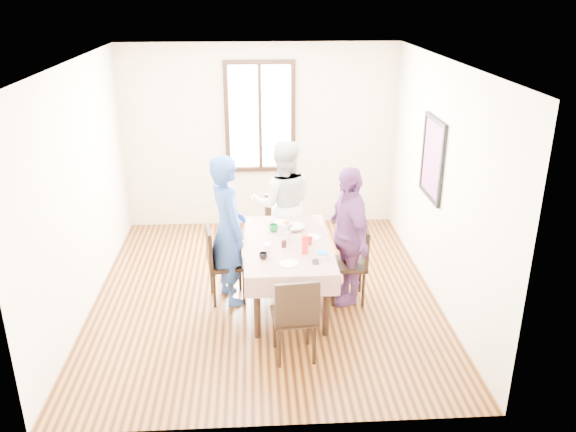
% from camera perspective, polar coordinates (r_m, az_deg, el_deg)
% --- Properties ---
extents(ground, '(4.50, 4.50, 0.00)m').
position_cam_1_polar(ground, '(7.03, -2.23, -7.56)').
color(ground, black).
rests_on(ground, ground).
extents(back_wall, '(4.00, 0.00, 4.00)m').
position_cam_1_polar(back_wall, '(8.64, -2.72, 7.72)').
color(back_wall, beige).
rests_on(back_wall, ground).
extents(right_wall, '(0.00, 4.50, 4.50)m').
position_cam_1_polar(right_wall, '(6.81, 14.71, 3.15)').
color(right_wall, beige).
rests_on(right_wall, ground).
extents(window_frame, '(1.02, 0.06, 1.62)m').
position_cam_1_polar(window_frame, '(8.55, -2.75, 9.64)').
color(window_frame, black).
rests_on(window_frame, back_wall).
extents(window_pane, '(0.90, 0.02, 1.50)m').
position_cam_1_polar(window_pane, '(8.56, -2.76, 9.66)').
color(window_pane, white).
rests_on(window_pane, back_wall).
extents(art_poster, '(0.04, 0.76, 0.96)m').
position_cam_1_polar(art_poster, '(7.01, 13.99, 5.48)').
color(art_poster, red).
rests_on(art_poster, right_wall).
extents(dining_table, '(0.83, 1.51, 0.75)m').
position_cam_1_polar(dining_table, '(6.66, -0.03, -5.65)').
color(dining_table, black).
rests_on(dining_table, ground).
extents(tablecloth, '(0.95, 1.63, 0.01)m').
position_cam_1_polar(tablecloth, '(6.49, -0.03, -2.66)').
color(tablecloth, '#500B0B').
rests_on(tablecloth, dining_table).
extents(chair_left, '(0.48, 0.48, 0.91)m').
position_cam_1_polar(chair_left, '(6.75, -6.02, -4.62)').
color(chair_left, black).
rests_on(chair_left, ground).
extents(chair_right, '(0.45, 0.45, 0.91)m').
position_cam_1_polar(chair_right, '(6.74, 5.88, -4.66)').
color(chair_right, black).
rests_on(chair_right, ground).
extents(chair_far, '(0.46, 0.46, 0.91)m').
position_cam_1_polar(chair_far, '(7.56, -0.50, -1.50)').
color(chair_far, black).
rests_on(chair_far, ground).
extents(chair_near, '(0.46, 0.46, 0.91)m').
position_cam_1_polar(chair_near, '(5.72, 0.60, -9.71)').
color(chair_near, black).
rests_on(chair_near, ground).
extents(person_left, '(0.62, 0.74, 1.74)m').
position_cam_1_polar(person_left, '(6.57, -6.00, -1.37)').
color(person_left, '#25448E').
rests_on(person_left, ground).
extents(person_far, '(0.81, 0.64, 1.67)m').
position_cam_1_polar(person_far, '(7.40, -0.50, 1.15)').
color(person_far, beige).
rests_on(person_far, ground).
extents(person_right, '(0.59, 1.01, 1.61)m').
position_cam_1_polar(person_right, '(6.58, 5.83, -1.92)').
color(person_right, '#693875').
rests_on(person_right, ground).
extents(mug_black, '(0.11, 0.11, 0.07)m').
position_cam_1_polar(mug_black, '(6.10, -2.44, -3.92)').
color(mug_black, black).
rests_on(mug_black, tablecloth).
extents(mug_flag, '(0.12, 0.12, 0.08)m').
position_cam_1_polar(mug_flag, '(6.43, 2.06, -2.45)').
color(mug_flag, red).
rests_on(mug_flag, tablecloth).
extents(mug_green, '(0.15, 0.15, 0.09)m').
position_cam_1_polar(mug_green, '(6.76, -1.42, -1.17)').
color(mug_green, '#0C7226').
rests_on(mug_green, tablecloth).
extents(serving_bowl, '(0.25, 0.25, 0.06)m').
position_cam_1_polar(serving_bowl, '(6.81, 0.59, -1.14)').
color(serving_bowl, white).
rests_on(serving_bowl, tablecloth).
extents(juice_carton, '(0.07, 0.07, 0.21)m').
position_cam_1_polar(juice_carton, '(6.20, 1.66, -2.78)').
color(juice_carton, red).
rests_on(juice_carton, tablecloth).
extents(butter_tub, '(0.12, 0.12, 0.06)m').
position_cam_1_polar(butter_tub, '(6.13, 3.35, -3.88)').
color(butter_tub, white).
rests_on(butter_tub, tablecloth).
extents(jam_jar, '(0.05, 0.05, 0.08)m').
position_cam_1_polar(jam_jar, '(6.36, -0.40, -2.74)').
color(jam_jar, black).
rests_on(jam_jar, tablecloth).
extents(drinking_glass, '(0.07, 0.07, 0.10)m').
position_cam_1_polar(drinking_glass, '(6.24, -2.05, -3.16)').
color(drinking_glass, silver).
rests_on(drinking_glass, tablecloth).
extents(smartphone, '(0.06, 0.13, 0.01)m').
position_cam_1_polar(smartphone, '(6.05, 2.70, -4.50)').
color(smartphone, black).
rests_on(smartphone, tablecloth).
extents(flower_vase, '(0.06, 0.06, 0.13)m').
position_cam_1_polar(flower_vase, '(6.50, -0.02, -1.92)').
color(flower_vase, silver).
rests_on(flower_vase, tablecloth).
extents(plate_right, '(0.20, 0.20, 0.01)m').
position_cam_1_polar(plate_right, '(6.61, 2.40, -2.09)').
color(plate_right, white).
rests_on(plate_right, tablecloth).
extents(plate_far, '(0.20, 0.20, 0.01)m').
position_cam_1_polar(plate_far, '(7.01, -0.52, -0.66)').
color(plate_far, white).
rests_on(plate_far, tablecloth).
extents(plate_near, '(0.20, 0.20, 0.01)m').
position_cam_1_polar(plate_near, '(6.00, 0.08, -4.68)').
color(plate_near, white).
rests_on(plate_near, tablecloth).
extents(butter_lid, '(0.12, 0.12, 0.01)m').
position_cam_1_polar(butter_lid, '(6.11, 3.36, -3.59)').
color(butter_lid, blue).
rests_on(butter_lid, butter_tub).
extents(flower_bunch, '(0.09, 0.09, 0.10)m').
position_cam_1_polar(flower_bunch, '(6.46, -0.02, -0.99)').
color(flower_bunch, yellow).
rests_on(flower_bunch, flower_vase).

